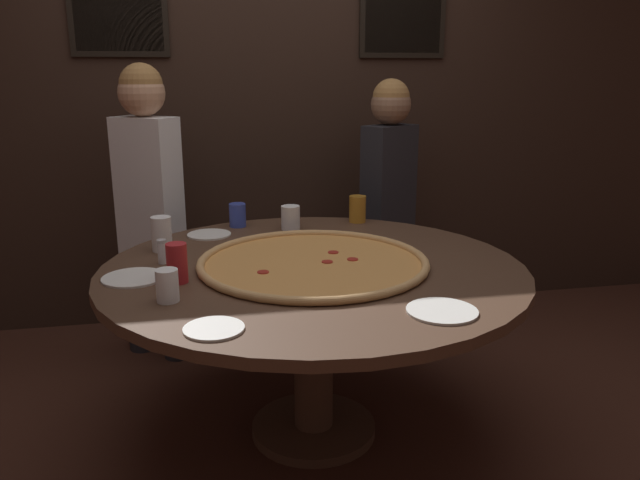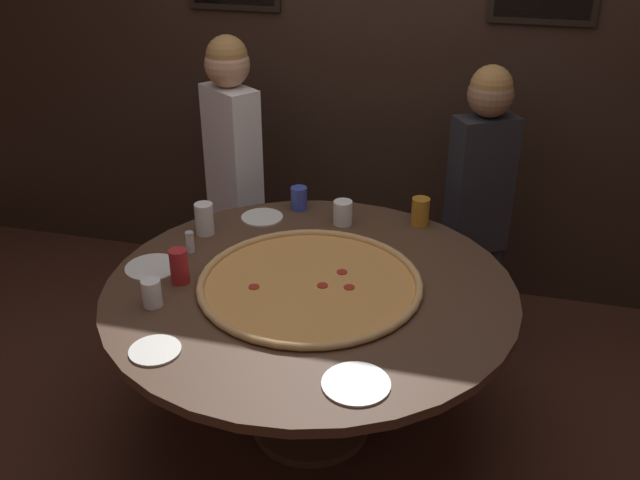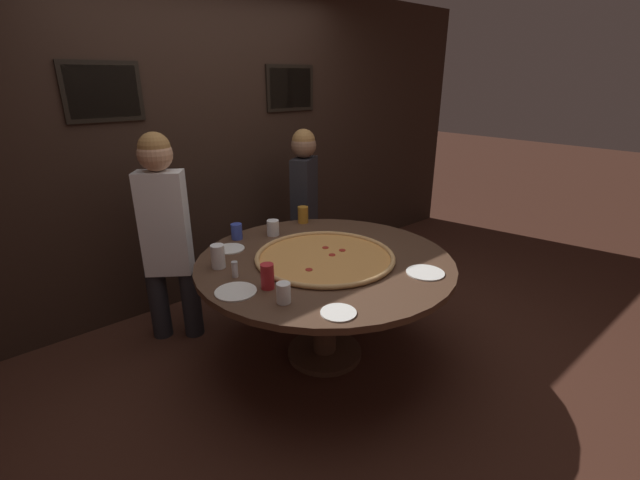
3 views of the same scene
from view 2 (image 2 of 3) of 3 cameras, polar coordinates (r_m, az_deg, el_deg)
The scene contains 17 objects.
ground_plane at distance 3.32m, azimuth -0.72°, elevation -14.65°, with size 24.00×24.00×0.00m, color #422319.
back_wall at distance 3.97m, azimuth 4.79°, elevation 13.97°, with size 6.40×0.08×2.60m.
dining_table at distance 2.94m, azimuth -0.79°, elevation -5.70°, with size 1.66×1.66×0.74m.
giant_pizza at distance 2.87m, azimuth -0.77°, elevation -3.47°, with size 0.91×0.91×0.03m.
drink_cup_far_right at distance 2.80m, azimuth -13.31°, elevation -4.15°, with size 0.07×0.07×0.11m, color white.
drink_cup_near_left at distance 3.35m, azimuth 1.82°, elevation 2.20°, with size 0.09×0.09×0.11m, color white.
drink_cup_beside_pizza at distance 2.92m, azimuth -11.21°, elevation -2.07°, with size 0.07×0.07×0.15m, color #B22328.
drink_cup_by_shaker at distance 3.50m, azimuth -1.69°, elevation 3.35°, with size 0.08×0.08×0.11m, color #384CB7.
drink_cup_centre_back at distance 3.29m, azimuth -9.24°, elevation 1.68°, with size 0.08×0.08×0.15m, color white.
drink_cup_near_right at distance 3.37m, azimuth 8.03°, elevation 2.26°, with size 0.08×0.08×0.13m, color #BC7A23.
white_plate_near_front at distance 3.08m, azimuth -13.25°, elevation -2.13°, with size 0.23×0.23×0.01m, color white.
white_plate_right_side at distance 2.57m, azimuth -13.06°, elevation -8.60°, with size 0.18×0.18×0.01m, color white.
white_plate_left_side at distance 2.37m, azimuth 2.90°, elevation -11.41°, with size 0.23×0.23×0.01m, color white.
white_plate_beside_cup at distance 3.44m, azimuth -4.65°, elevation 1.83°, with size 0.20×0.20×0.01m, color white.
condiment_shaker at distance 3.15m, azimuth -10.36°, elevation -0.16°, with size 0.04×0.04×0.10m.
diner_centre_back at distance 3.81m, azimuth -6.97°, elevation 6.25°, with size 0.39×0.33×1.52m.
diner_side_left at distance 3.62m, azimuth 12.65°, elevation 3.89°, with size 0.37×0.30×1.44m.
Camera 2 is at (0.66, -2.37, 2.23)m, focal length 40.00 mm.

